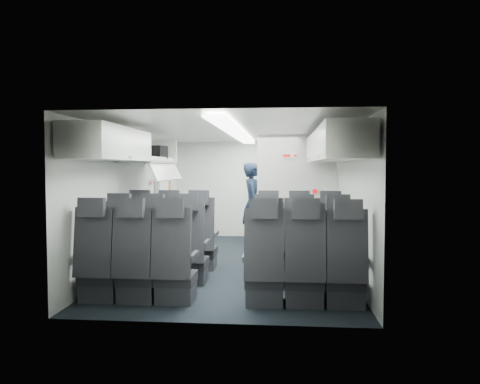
% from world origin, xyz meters
% --- Properties ---
extents(cabin_shell, '(3.41, 6.01, 2.16)m').
position_xyz_m(cabin_shell, '(0.00, 0.00, 1.12)').
color(cabin_shell, black).
rests_on(cabin_shell, ground).
extents(seat_row_front, '(3.33, 0.56, 1.24)m').
position_xyz_m(seat_row_front, '(-0.00, -0.53, 0.40)').
color(seat_row_front, black).
rests_on(seat_row_front, cabin_shell).
extents(seat_row_mid, '(3.33, 0.56, 1.24)m').
position_xyz_m(seat_row_mid, '(-0.00, -1.43, 0.40)').
color(seat_row_mid, black).
rests_on(seat_row_mid, cabin_shell).
extents(seat_row_rear, '(3.33, 0.56, 1.24)m').
position_xyz_m(seat_row_rear, '(-0.00, -2.33, 0.40)').
color(seat_row_rear, black).
rests_on(seat_row_rear, cabin_shell).
extents(overhead_bin_left_rear, '(0.53, 1.80, 0.40)m').
position_xyz_m(overhead_bin_left_rear, '(-1.40, -2.00, 1.86)').
color(overhead_bin_left_rear, silver).
rests_on(overhead_bin_left_rear, cabin_shell).
extents(overhead_bin_left_front_open, '(0.64, 1.70, 0.72)m').
position_xyz_m(overhead_bin_left_front_open, '(-1.44, -0.25, 1.74)').
color(overhead_bin_left_front_open, '#9E9E93').
rests_on(overhead_bin_left_front_open, cabin_shell).
extents(overhead_bin_right_rear, '(0.53, 1.80, 0.40)m').
position_xyz_m(overhead_bin_right_rear, '(1.40, -2.00, 1.86)').
color(overhead_bin_right_rear, silver).
rests_on(overhead_bin_right_rear, cabin_shell).
extents(overhead_bin_right_front, '(0.53, 1.70, 0.40)m').
position_xyz_m(overhead_bin_right_front, '(1.40, -0.25, 1.86)').
color(overhead_bin_right_front, silver).
rests_on(overhead_bin_right_front, cabin_shell).
extents(bulkhead_partition, '(1.40, 0.15, 2.13)m').
position_xyz_m(bulkhead_partition, '(0.98, 0.80, 1.08)').
color(bulkhead_partition, silver).
rests_on(bulkhead_partition, cabin_shell).
extents(galley_unit, '(0.85, 0.52, 1.90)m').
position_xyz_m(galley_unit, '(0.95, 2.72, 0.95)').
color(galley_unit, '#939399').
rests_on(galley_unit, cabin_shell).
extents(boarding_door, '(0.12, 1.27, 1.86)m').
position_xyz_m(boarding_door, '(-1.64, 1.55, 0.95)').
color(boarding_door, silver).
rests_on(boarding_door, cabin_shell).
extents(flight_attendant, '(0.48, 0.66, 1.68)m').
position_xyz_m(flight_attendant, '(0.14, 1.77, 0.84)').
color(flight_attendant, black).
rests_on(flight_attendant, ground).
extents(carry_on_bag, '(0.47, 0.37, 0.25)m').
position_xyz_m(carry_on_bag, '(-1.43, 0.08, 1.81)').
color(carry_on_bag, black).
rests_on(carry_on_bag, overhead_bin_left_front_open).
extents(papers, '(0.20, 0.11, 0.15)m').
position_xyz_m(papers, '(0.33, 1.72, 1.02)').
color(papers, white).
rests_on(papers, flight_attendant).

